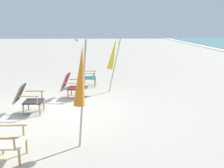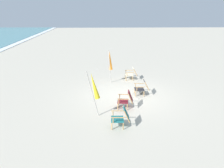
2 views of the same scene
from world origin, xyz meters
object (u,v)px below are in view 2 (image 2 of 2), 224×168
beach_chair_front_right (121,117)px  umbrella_furled_yellow (94,86)px  umbrella_furled_orange (110,61)px  beach_chair_mid_center (126,99)px  beach_chair_back_left (142,87)px  beach_chair_far_center (132,73)px

beach_chair_front_right → umbrella_furled_yellow: size_ratio=0.39×
umbrella_furled_orange → beach_chair_mid_center: bearing=-169.5°
beach_chair_front_right → umbrella_furled_orange: bearing=3.4°
beach_chair_back_left → umbrella_furled_orange: size_ratio=0.38×
beach_chair_front_right → umbrella_furled_yellow: 1.67m
beach_chair_mid_center → umbrella_furled_yellow: bearing=119.5°
beach_chair_far_center → beach_chair_mid_center: (-4.14, 0.73, 0.00)m
beach_chair_front_right → beach_chair_mid_center: beach_chair_mid_center is taller
beach_chair_back_left → beach_chair_far_center: bearing=5.9°
beach_chair_back_left → beach_chair_mid_center: bearing=147.2°
beach_chair_mid_center → umbrella_furled_yellow: (-0.80, 1.41, 0.93)m
beach_chair_far_center → umbrella_furled_yellow: 5.46m
beach_chair_mid_center → umbrella_furled_orange: umbrella_furled_orange is taller
beach_chair_far_center → beach_chair_back_left: bearing=-174.1°
beach_chair_far_center → umbrella_furled_orange: bearing=113.2°
beach_chair_front_right → beach_chair_mid_center: 1.72m
umbrella_furled_orange → umbrella_furled_yellow: umbrella_furled_orange is taller
beach_chair_far_center → beach_chair_mid_center: 4.20m
beach_chair_mid_center → umbrella_furled_orange: 3.73m
beach_chair_back_left → beach_chair_mid_center: size_ratio=0.98×
beach_chair_front_right → umbrella_furled_yellow: bearing=50.1°
beach_chair_back_left → beach_chair_front_right: (-3.23, 1.34, 0.00)m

